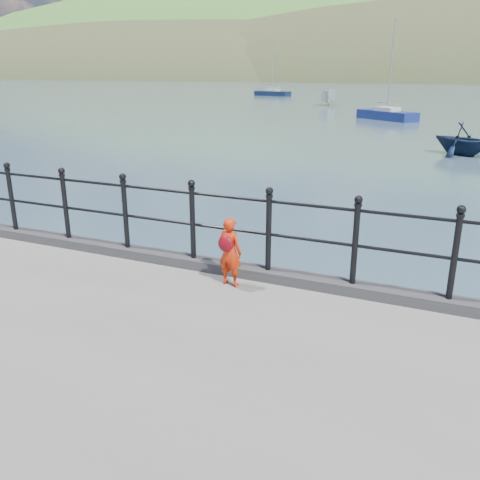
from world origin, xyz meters
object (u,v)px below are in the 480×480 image
at_px(sailboat_left, 272,94).
at_px(child, 230,251).
at_px(railing, 229,219).
at_px(sailboat_port, 387,115).
at_px(launch_white, 329,97).
at_px(launch_navy, 463,139).

bearing_deg(sailboat_left, child, -55.47).
distance_m(child, sailboat_left, 75.33).
height_order(railing, sailboat_port, sailboat_port).
bearing_deg(child, launch_white, -70.35).
xyz_separation_m(sailboat_left, sailboat_port, (22.19, -33.56, 0.00)).
bearing_deg(railing, sailboat_left, 109.73).
bearing_deg(launch_navy, sailboat_left, 60.76).
distance_m(railing, launch_white, 53.22).
height_order(child, sailboat_port, sailboat_port).
xyz_separation_m(child, sailboat_left, (-25.47, 70.89, -1.16)).
bearing_deg(railing, sailboat_port, 94.79).
bearing_deg(sailboat_port, launch_navy, -34.41).
distance_m(child, launch_navy, 20.54).
bearing_deg(sailboat_port, launch_white, 156.26).
bearing_deg(sailboat_port, railing, -48.91).
bearing_deg(launch_navy, railing, -156.47).
relative_size(railing, sailboat_port, 2.34).
xyz_separation_m(launch_white, sailboat_port, (8.63, -14.97, -0.58)).
relative_size(railing, sailboat_left, 2.19).
height_order(sailboat_left, sailboat_port, sailboat_left).
height_order(launch_navy, sailboat_left, sailboat_left).
distance_m(child, sailboat_port, 37.50).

